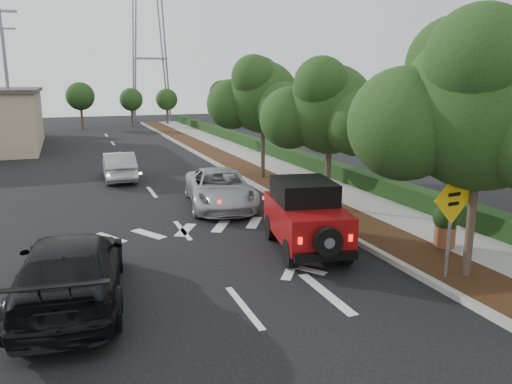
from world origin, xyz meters
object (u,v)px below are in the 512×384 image
silver_suv_ahead (220,189)px  black_suv_oncoming (71,270)px  red_jeep (304,215)px  speed_hump_sign (452,212)px

silver_suv_ahead → black_suv_oncoming: size_ratio=0.95×
red_jeep → silver_suv_ahead: (-0.85, 5.57, -0.31)m
silver_suv_ahead → black_suv_oncoming: bearing=-119.6°
red_jeep → black_suv_oncoming: size_ratio=0.76×
black_suv_oncoming → speed_hump_sign: 8.75m
black_suv_oncoming → speed_hump_sign: (8.45, -2.02, 0.99)m
black_suv_oncoming → speed_hump_sign: speed_hump_sign is taller
red_jeep → speed_hump_sign: (2.10, -3.49, 0.75)m
red_jeep → silver_suv_ahead: 5.64m
silver_suv_ahead → speed_hump_sign: bearing=-63.6°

